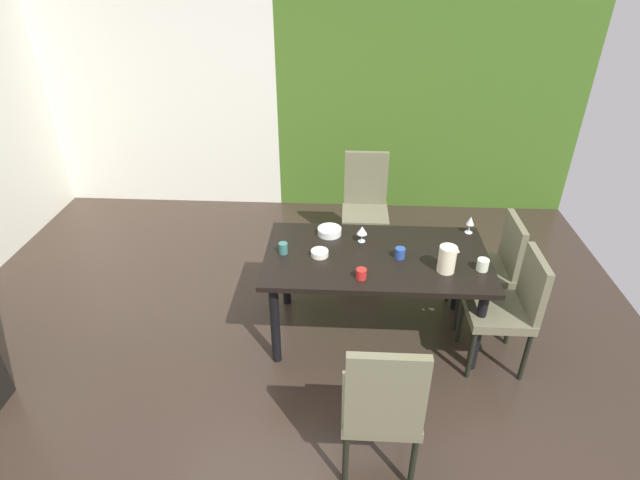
% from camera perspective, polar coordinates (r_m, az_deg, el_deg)
% --- Properties ---
extents(ground_plane, '(5.99, 5.71, 0.02)m').
position_cam_1_polar(ground_plane, '(3.85, -4.72, -14.73)').
color(ground_plane, '#32261F').
extents(back_panel_interior, '(2.68, 0.10, 2.51)m').
position_cam_1_polar(back_panel_interior, '(6.04, -18.08, 15.33)').
color(back_panel_interior, silver).
rests_on(back_panel_interior, ground_plane).
extents(garden_window_panel, '(3.31, 0.10, 2.51)m').
position_cam_1_polar(garden_window_panel, '(5.73, 12.37, 15.31)').
color(garden_window_panel, '#3F641E').
rests_on(garden_window_panel, ground_plane).
extents(dining_table, '(1.66, 0.90, 0.75)m').
position_cam_1_polar(dining_table, '(3.77, 6.40, -2.85)').
color(dining_table, black).
rests_on(dining_table, ground_plane).
extents(chair_head_near, '(0.44, 0.44, 1.03)m').
position_cam_1_polar(chair_head_near, '(2.89, 7.11, -18.13)').
color(chair_head_near, '#67644A').
rests_on(chair_head_near, ground_plane).
extents(chair_right_near, '(0.44, 0.44, 0.93)m').
position_cam_1_polar(chair_right_near, '(3.81, 20.92, -6.87)').
color(chair_right_near, '#67644A').
rests_on(chair_right_near, ground_plane).
extents(chair_right_far, '(0.44, 0.44, 0.92)m').
position_cam_1_polar(chair_right_far, '(4.22, 19.10, -2.58)').
color(chair_right_far, '#67644A').
rests_on(chair_right_far, ground_plane).
extents(chair_head_far, '(0.44, 0.45, 1.03)m').
position_cam_1_polar(chair_head_far, '(4.88, 5.20, 4.37)').
color(chair_head_far, '#67644A').
rests_on(chair_head_far, ground_plane).
extents(wine_glass_near_shelf, '(0.08, 0.08, 0.13)m').
position_cam_1_polar(wine_glass_near_shelf, '(3.82, 4.83, 1.08)').
color(wine_glass_near_shelf, silver).
rests_on(wine_glass_near_shelf, dining_table).
extents(wine_glass_left, '(0.06, 0.06, 0.14)m').
position_cam_1_polar(wine_glass_left, '(4.10, 16.82, 2.05)').
color(wine_glass_left, silver).
rests_on(wine_glass_left, dining_table).
extents(serving_bowl_front, '(0.19, 0.19, 0.05)m').
position_cam_1_polar(serving_bowl_front, '(3.94, 1.09, 1.01)').
color(serving_bowl_front, silver).
rests_on(serving_bowl_front, dining_table).
extents(serving_bowl_right, '(0.13, 0.13, 0.04)m').
position_cam_1_polar(serving_bowl_right, '(3.67, -0.04, -1.51)').
color(serving_bowl_right, silver).
rests_on(serving_bowl_right, dining_table).
extents(cup_south, '(0.07, 0.07, 0.09)m').
position_cam_1_polar(cup_south, '(3.70, -4.23, -0.94)').
color(cup_south, '#33665F').
rests_on(cup_south, dining_table).
extents(cup_center, '(0.07, 0.07, 0.08)m').
position_cam_1_polar(cup_center, '(3.68, 9.13, -1.49)').
color(cup_center, '#254791').
rests_on(cup_center, dining_table).
extents(cup_west, '(0.07, 0.07, 0.07)m').
position_cam_1_polar(cup_west, '(3.43, 4.74, -3.88)').
color(cup_west, red).
rests_on(cup_west, dining_table).
extents(cup_near_window, '(0.08, 0.08, 0.09)m').
position_cam_1_polar(cup_near_window, '(3.69, 18.10, -2.70)').
color(cup_near_window, '#E2EFC9').
rests_on(cup_near_window, dining_table).
extents(pitcher_corner, '(0.14, 0.12, 0.20)m').
position_cam_1_polar(pitcher_corner, '(3.57, 14.34, -2.11)').
color(pitcher_corner, beige).
rests_on(pitcher_corner, dining_table).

